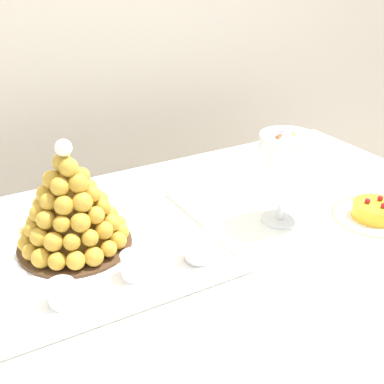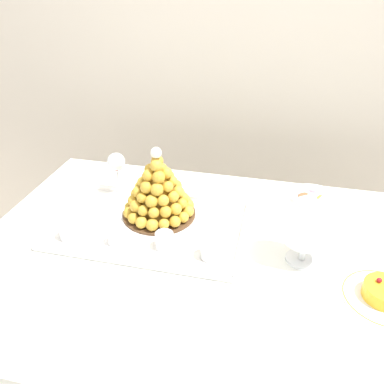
{
  "view_description": "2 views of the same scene",
  "coord_description": "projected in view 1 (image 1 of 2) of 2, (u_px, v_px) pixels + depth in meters",
  "views": [
    {
      "loc": [
        -0.47,
        -0.77,
        1.39
      ],
      "look_at": [
        -0.04,
        -0.02,
        0.96
      ],
      "focal_mm": 46.06,
      "sensor_mm": 36.0,
      "label": 1
    },
    {
      "loc": [
        0.12,
        -0.89,
        1.54
      ],
      "look_at": [
        -0.1,
        0.02,
        0.99
      ],
      "focal_mm": 36.16,
      "sensor_mm": 36.0,
      "label": 2
    }
  ],
  "objects": [
    {
      "name": "buffet_table",
      "position": [
        204.0,
        291.0,
        1.12
      ],
      "size": [
        1.53,
        0.99,
        0.79
      ],
      "color": "brown",
      "rests_on": "ground_plane"
    },
    {
      "name": "dessert_cup_mid_left",
      "position": [
        62.0,
        294.0,
        0.9
      ],
      "size": [
        0.05,
        0.05,
        0.05
      ],
      "color": "silver",
      "rests_on": "serving_tray"
    },
    {
      "name": "dessert_cup_centre",
      "position": [
        134.0,
        266.0,
        0.97
      ],
      "size": [
        0.06,
        0.06,
        0.05
      ],
      "color": "silver",
      "rests_on": "serving_tray"
    },
    {
      "name": "croquembouche",
      "position": [
        71.0,
        208.0,
        1.04
      ],
      "size": [
        0.25,
        0.25,
        0.25
      ],
      "color": "#4C331E",
      "rests_on": "serving_tray"
    },
    {
      "name": "dessert_cup_mid_right",
      "position": [
        199.0,
        249.0,
        1.03
      ],
      "size": [
        0.06,
        0.06,
        0.05
      ],
      "color": "silver",
      "rests_on": "serving_tray"
    },
    {
      "name": "fruit_tart_plate",
      "position": [
        375.0,
        214.0,
        1.2
      ],
      "size": [
        0.21,
        0.21,
        0.06
      ],
      "color": "white",
      "rests_on": "buffet_table"
    },
    {
      "name": "serving_tray",
      "position": [
        81.0,
        265.0,
        1.02
      ],
      "size": [
        0.61,
        0.39,
        0.02
      ],
      "color": "white",
      "rests_on": "buffet_table"
    },
    {
      "name": "macaron_goblet",
      "position": [
        285.0,
        167.0,
        1.14
      ],
      "size": [
        0.13,
        0.13,
        0.24
      ],
      "color": "white",
      "rests_on": "buffet_table"
    }
  ]
}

